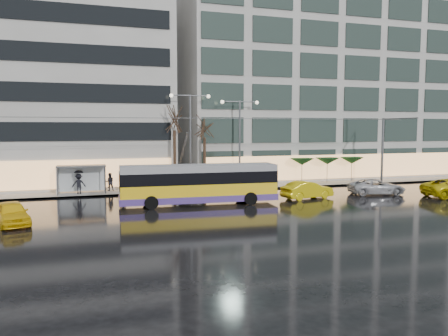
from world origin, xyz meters
name	(u,v)px	position (x,y,z in m)	size (l,w,h in m)	color
ground	(197,211)	(0.00, 0.00, 0.00)	(140.00, 140.00, 0.00)	black
sidewalk	(184,185)	(2.00, 14.00, 0.07)	(80.00, 10.00, 0.15)	gray
kerb	(195,192)	(2.00, 9.05, 0.07)	(80.00, 0.10, 0.15)	slate
building_right	(310,74)	(19.00, 19.00, 12.65)	(32.00, 14.00, 25.00)	#9D9B96
trolleybus	(199,185)	(0.84, 2.72, 1.53)	(12.28, 5.01, 5.64)	yellow
catenary	(187,147)	(1.00, 7.94, 4.25)	(42.24, 5.12, 7.00)	#595B60
bus_shelter	(77,173)	(-8.38, 10.69, 1.96)	(4.20, 1.60, 2.51)	#595B60
street_lamp_near	(190,128)	(2.00, 10.80, 5.99)	(3.96, 0.36, 9.03)	#595B60
street_lamp_far	(240,131)	(7.00, 10.80, 5.71)	(3.96, 0.36, 8.53)	#595B60
tree_a	(174,116)	(0.50, 11.00, 7.09)	(3.20, 3.20, 8.40)	black
tree_b	(204,124)	(3.50, 11.20, 6.40)	(3.20, 3.20, 7.70)	black
parasol_a	(302,162)	(14.00, 11.00, 2.45)	(2.50, 2.50, 2.65)	#595B60
parasol_b	(327,161)	(17.00, 11.00, 2.45)	(2.50, 2.50, 2.65)	#595B60
parasol_c	(352,160)	(20.00, 11.00, 2.45)	(2.50, 2.50, 2.65)	#595B60
taxi_a	(12,213)	(-11.97, -0.84, 0.73)	(1.72, 4.28, 1.46)	yellow
taxi_b	(307,190)	(10.23, 2.71, 0.75)	(1.59, 4.56, 1.50)	#D5BA0B
sedan_silver	(377,187)	(17.38, 3.05, 0.69)	(2.30, 4.99, 1.39)	#AEAEB2
pedestrian_a	(122,176)	(-4.42, 11.00, 1.57)	(1.06, 1.07, 2.19)	black
pedestrian_b	(110,182)	(-5.56, 11.47, 0.98)	(0.85, 0.68, 1.66)	black
pedestrian_c	(79,181)	(-8.25, 10.39, 1.27)	(1.16, 0.84, 2.11)	black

